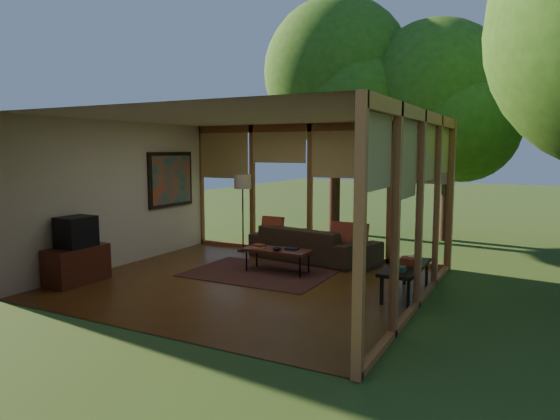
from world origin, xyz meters
The scene contains 25 objects.
floor centered at (0.00, 0.00, 0.00)m, with size 5.50×5.50×0.00m, color brown.
ceiling centered at (0.00, 0.00, 2.70)m, with size 5.50×5.50×0.00m, color silver.
wall_left centered at (-2.75, 0.00, 1.35)m, with size 0.04×5.00×2.70m, color beige.
wall_front centered at (0.00, -2.50, 1.35)m, with size 5.50×0.04×2.70m, color beige.
window_wall_back centered at (0.00, 2.50, 1.35)m, with size 5.50×0.12×2.70m, color #9A592F.
window_wall_right centered at (2.75, 0.00, 1.35)m, with size 0.12×5.00×2.70m, color #9A592F.
tree_nw centered at (-0.58, 5.43, 4.13)m, with size 3.74×3.74×6.01m.
tree_ne centered at (1.84, 5.68, 3.43)m, with size 3.61×3.61×5.24m.
rug centered at (-0.13, 0.64, 0.01)m, with size 2.45×1.73×0.01m, color brown.
sofa centered at (0.17, 2.00, 0.34)m, with size 2.30×0.90×0.67m, color #3B2B1D.
pillow_left centered at (-0.58, 1.95, 0.60)m, with size 0.44×0.15×0.44m, color maroon.
pillow_right centered at (0.92, 1.95, 0.60)m, with size 0.43×0.14×0.43m, color maroon.
ct_book_lower centered at (-0.23, 0.78, 0.44)m, with size 0.20×0.15×0.03m, color beige.
ct_book_upper centered at (-0.23, 0.78, 0.47)m, with size 0.20×0.15×0.03m, color maroon.
ct_book_side centered at (0.37, 0.91, 0.44)m, with size 0.22×0.16×0.03m, color black.
ct_bowl centered at (0.17, 0.73, 0.46)m, with size 0.16×0.16×0.07m, color black.
media_cabinet centered at (-2.47, -1.29, 0.30)m, with size 0.50×1.00×0.60m, color #582718.
television centered at (-2.45, -1.29, 0.85)m, with size 0.45×0.55×0.50m, color black.
console_book_a centered at (2.40, 0.10, 0.49)m, with size 0.20×0.15×0.07m, color #315647.
console_book_b centered at (2.40, 0.55, 0.51)m, with size 0.23×0.17×0.11m, color maroon.
console_book_c centered at (2.40, 0.95, 0.48)m, with size 0.21×0.15×0.06m, color beige.
floor_lamp centered at (-1.45, 2.21, 1.41)m, with size 0.36×0.36×1.65m.
coffee_table centered at (0.12, 0.83, 0.39)m, with size 1.20×0.50×0.43m.
side_console centered at (2.40, 0.50, 0.41)m, with size 0.60×1.40×0.46m.
wall_painting centered at (-2.71, 1.40, 1.55)m, with size 0.06×1.35×1.15m.
Camera 1 is at (4.19, -6.83, 2.17)m, focal length 32.00 mm.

